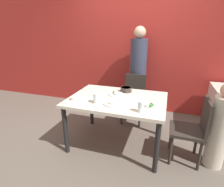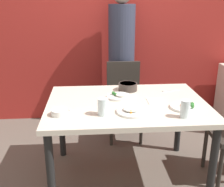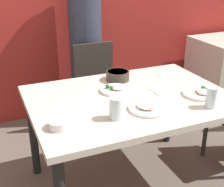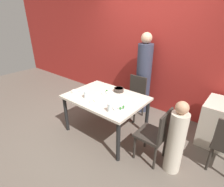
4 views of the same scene
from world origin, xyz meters
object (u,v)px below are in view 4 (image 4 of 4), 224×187
chair_adult_spot (134,95)px  person_child (176,140)px  glass_water_tall (110,108)px  person_adult (144,77)px  bowl_curry (119,90)px  chair_child_spot (156,134)px  plate_rice_adult (121,108)px

chair_adult_spot → person_child: size_ratio=0.80×
chair_adult_spot → glass_water_tall: (0.30, -1.16, 0.32)m
person_adult → glass_water_tall: 1.52m
bowl_curry → chair_adult_spot: bearing=86.7°
glass_water_tall → chair_child_spot: bearing=23.7°
plate_rice_adult → bowl_curry: bearing=129.6°
person_child → bowl_curry: bearing=162.9°
bowl_curry → plate_rice_adult: size_ratio=0.75×
person_child → plate_rice_adult: (-0.84, -0.10, 0.24)m
chair_adult_spot → person_adult: person_adult is taller
chair_child_spot → plate_rice_adult: chair_child_spot is taller
person_adult → glass_water_tall: bearing=-78.6°
person_child → chair_child_spot: bearing=180.0°
bowl_curry → glass_water_tall: size_ratio=1.33×
person_child → glass_water_tall: person_child is taller
person_adult → person_child: 1.74m
chair_adult_spot → chair_child_spot: bearing=-43.9°
person_child → bowl_curry: (-1.24, 0.38, 0.26)m
person_adult → person_child: size_ratio=1.57×
glass_water_tall → chair_adult_spot: bearing=104.6°
bowl_curry → glass_water_tall: glass_water_tall is taller
person_adult → bowl_curry: size_ratio=9.70×
chair_adult_spot → plate_rice_adult: chair_adult_spot is taller
person_adult → glass_water_tall: person_adult is taller
chair_child_spot → glass_water_tall: bearing=-66.3°
chair_adult_spot → plate_rice_adult: 1.08m
chair_adult_spot → chair_child_spot: size_ratio=1.00×
person_adult → bowl_curry: 0.83m
chair_adult_spot → bowl_curry: (-0.03, -0.50, 0.29)m
person_child → person_adult: bearing=134.8°
chair_adult_spot → person_child: person_child is taller
chair_child_spot → person_adult: bearing=-142.8°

